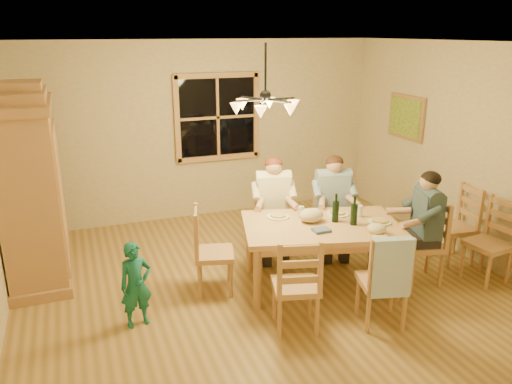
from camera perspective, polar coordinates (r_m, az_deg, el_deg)
name	(u,v)px	position (r m, az deg, el deg)	size (l,w,h in m)	color
floor	(264,283)	(5.94, 0.95, -10.32)	(5.50, 5.50, 0.00)	olive
ceiling	(266,42)	(5.23, 1.11, 16.72)	(5.50, 5.00, 0.02)	white
wall_back	(205,131)	(7.75, -5.89, 6.98)	(5.50, 0.02, 2.70)	tan
wall_right	(465,151)	(6.91, 22.79, 4.33)	(0.02, 5.00, 2.70)	tan
window	(217,117)	(7.73, -4.42, 8.50)	(1.30, 0.06, 1.30)	black
painting	(406,117)	(7.74, 16.77, 8.18)	(0.06, 0.78, 0.64)	#A77A48
chandelier	(265,105)	(5.28, 1.07, 9.95)	(0.77, 0.68, 0.71)	black
armoire	(32,192)	(6.23, -24.24, -0.04)	(0.66, 1.40, 2.30)	#A77A48
dining_table	(321,233)	(5.65, 7.47, -4.61)	(1.94, 1.47, 0.76)	tan
chair_far_left	(273,235)	(6.46, 1.95, -4.94)	(0.53, 0.52, 0.99)	tan
chair_far_right	(331,233)	(6.60, 8.60, -4.62)	(0.53, 0.52, 0.99)	tan
chair_near_left	(295,300)	(5.01, 4.52, -12.17)	(0.53, 0.52, 0.99)	tan
chair_near_right	(381,295)	(5.22, 14.09, -11.36)	(0.53, 0.52, 0.99)	tan
chair_end_left	(215,266)	(5.66, -4.74, -8.43)	(0.52, 0.53, 0.99)	tan
chair_end_right	(421,257)	(6.17, 18.34, -7.02)	(0.52, 0.53, 0.99)	tan
adult_woman	(273,195)	(6.27, 2.00, -0.40)	(0.48, 0.50, 0.87)	beige
adult_plaid_man	(333,194)	(6.41, 8.82, -0.17)	(0.48, 0.50, 0.87)	#335C8E
adult_slate_man	(426,213)	(5.97, 18.84, -2.33)	(0.50, 0.48, 0.87)	#384C5B
towel	(391,268)	(4.88, 15.18, -8.35)	(0.38, 0.10, 0.58)	#A9C2E5
wine_bottle_a	(336,208)	(5.65, 9.10, -1.80)	(0.08, 0.08, 0.33)	black
wine_bottle_b	(354,211)	(5.60, 11.16, -2.10)	(0.08, 0.08, 0.33)	black
plate_woman	(278,217)	(5.76, 2.54, -2.83)	(0.26, 0.26, 0.02)	white
plate_plaid	(338,214)	(5.92, 9.31, -2.48)	(0.26, 0.26, 0.02)	white
plate_slate	(380,222)	(5.77, 13.95, -3.34)	(0.26, 0.26, 0.02)	white
wine_glass_a	(301,212)	(5.74, 5.18, -2.31)	(0.06, 0.06, 0.14)	silver
wine_glass_b	(360,211)	(5.87, 11.79, -2.17)	(0.06, 0.06, 0.14)	silver
cap	(377,229)	(5.45, 13.64, -4.09)	(0.20, 0.20, 0.11)	beige
napkin	(321,230)	(5.41, 7.49, -4.35)	(0.18, 0.14, 0.03)	#4C5B8D
cloth_bundle	(311,215)	(5.64, 6.33, -2.66)	(0.28, 0.22, 0.15)	#C2AE8C
child	(136,285)	(5.11, -13.57, -10.25)	(0.32, 0.21, 0.88)	#186C66
chair_spare_front	(486,256)	(6.45, 24.81, -6.70)	(0.47, 0.48, 0.99)	tan
chair_spare_back	(453,239)	(6.81, 21.57, -5.01)	(0.46, 0.48, 0.99)	tan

